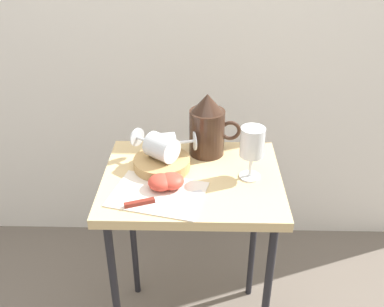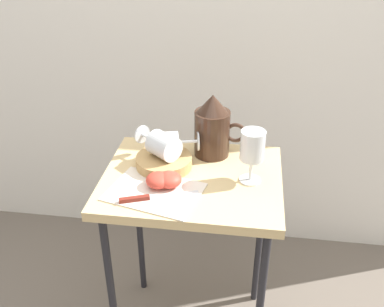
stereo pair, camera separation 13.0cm
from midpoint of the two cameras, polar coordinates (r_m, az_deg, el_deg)
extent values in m
cube|color=silver|center=(1.79, -1.70, 14.11)|extent=(2.40, 0.03, 1.86)
cube|color=tan|center=(1.35, -2.76, -3.57)|extent=(0.54, 0.44, 0.03)
cylinder|color=black|center=(1.48, -12.36, -18.56)|extent=(0.02, 0.02, 0.66)
cylinder|color=black|center=(1.45, 6.79, -19.16)|extent=(0.02, 0.02, 0.66)
cylinder|color=black|center=(1.73, -9.86, -9.66)|extent=(0.02, 0.02, 0.66)
cylinder|color=black|center=(1.70, 5.82, -9.98)|extent=(0.02, 0.02, 0.66)
cube|color=silver|center=(1.27, -7.36, -5.33)|extent=(0.30, 0.24, 0.00)
cylinder|color=tan|center=(1.38, -6.61, -1.36)|extent=(0.18, 0.18, 0.03)
cylinder|color=#382319|center=(1.43, -0.67, 2.67)|extent=(0.11, 0.11, 0.15)
cylinder|color=#B23819|center=(1.44, -0.66, 1.60)|extent=(0.11, 0.11, 0.08)
cone|color=#382319|center=(1.38, -0.69, 6.52)|extent=(0.10, 0.10, 0.06)
torus|color=#382319|center=(1.42, 2.37, 2.90)|extent=(0.07, 0.01, 0.07)
cylinder|color=silver|center=(1.34, 4.71, -2.92)|extent=(0.06, 0.06, 0.00)
cylinder|color=silver|center=(1.32, 4.78, -1.54)|extent=(0.01, 0.01, 0.07)
cylinder|color=silver|center=(1.28, 4.93, 1.51)|extent=(0.07, 0.07, 0.09)
cylinder|color=#B23819|center=(1.29, 4.89, 0.74)|extent=(0.06, 0.06, 0.04)
cylinder|color=silver|center=(1.38, -6.63, 1.12)|extent=(0.10, 0.09, 0.07)
cylinder|color=silver|center=(1.38, -3.67, 1.43)|extent=(0.06, 0.02, 0.01)
cylinder|color=silver|center=(1.39, -2.36, 1.56)|extent=(0.02, 0.06, 0.06)
cylinder|color=silver|center=(1.35, -6.69, 0.72)|extent=(0.12, 0.12, 0.08)
cylinder|color=silver|center=(1.40, -8.83, 1.65)|extent=(0.05, 0.04, 0.01)
cylinder|color=silver|center=(1.42, -9.72, 2.03)|extent=(0.04, 0.05, 0.06)
ellipsoid|color=#CC3D2D|center=(1.28, -6.96, -3.79)|extent=(0.07, 0.07, 0.04)
ellipsoid|color=#CC3D2D|center=(1.28, -5.61, -3.63)|extent=(0.07, 0.07, 0.04)
cube|color=silver|center=(1.25, -4.73, -5.62)|extent=(0.14, 0.06, 0.00)
cube|color=maroon|center=(1.23, -9.83, -6.39)|extent=(0.08, 0.04, 0.01)
camera|label=1|loc=(0.06, -92.86, -1.66)|focal=41.31mm
camera|label=2|loc=(0.06, 87.14, 1.66)|focal=41.31mm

